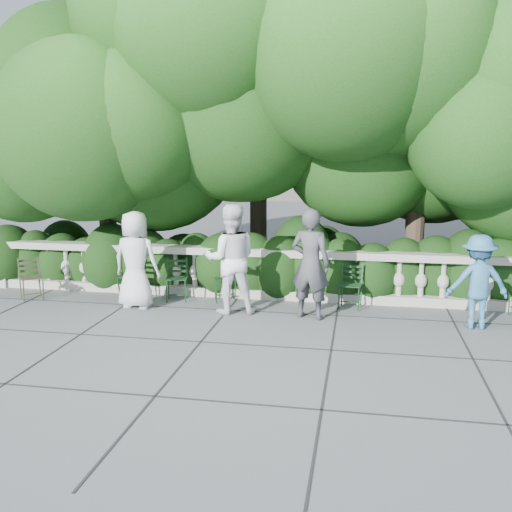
% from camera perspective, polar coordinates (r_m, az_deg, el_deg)
% --- Properties ---
extents(ground, '(90.00, 90.00, 0.00)m').
position_cam_1_polar(ground, '(9.74, -1.08, -6.87)').
color(ground, '#52555A').
rests_on(ground, ground).
extents(balustrade, '(12.00, 0.44, 1.00)m').
position_cam_1_polar(balustrade, '(11.32, 0.74, -1.82)').
color(balustrade, '#9E998E').
rests_on(balustrade, ground).
extents(shrub_hedge, '(15.00, 2.60, 1.70)m').
position_cam_1_polar(shrub_hedge, '(12.58, 1.66, -2.82)').
color(shrub_hedge, black).
rests_on(shrub_hedge, ground).
extents(tree_canopy, '(15.04, 6.52, 6.78)m').
position_cam_1_polar(tree_canopy, '(12.39, 5.16, 15.38)').
color(tree_canopy, '#3F3023').
rests_on(tree_canopy, ground).
extents(chair_a, '(0.55, 0.58, 0.84)m').
position_cam_1_polar(chair_a, '(11.52, -12.70, -4.35)').
color(chair_a, black).
rests_on(chair_a, ground).
extents(chair_b, '(0.57, 0.60, 0.84)m').
position_cam_1_polar(chair_b, '(11.09, -3.03, -4.68)').
color(chair_b, black).
rests_on(chair_b, ground).
extents(chair_c, '(0.53, 0.56, 0.84)m').
position_cam_1_polar(chair_c, '(11.18, -7.96, -4.64)').
color(chair_c, black).
rests_on(chair_c, ground).
extents(chair_d, '(0.50, 0.53, 0.84)m').
position_cam_1_polar(chair_d, '(10.70, 9.24, -5.39)').
color(chair_d, black).
rests_on(chair_d, ground).
extents(chair_weathered, '(0.65, 0.65, 0.84)m').
position_cam_1_polar(chair_weathered, '(11.99, -21.31, -4.24)').
color(chair_weathered, black).
rests_on(chair_weathered, ground).
extents(person_businessman, '(0.94, 0.67, 1.82)m').
position_cam_1_polar(person_businessman, '(10.80, -11.95, -0.37)').
color(person_businessman, silver).
rests_on(person_businessman, ground).
extents(person_woman_grey, '(0.81, 0.64, 1.94)m').
position_cam_1_polar(person_woman_grey, '(9.92, 5.46, -0.79)').
color(person_woman_grey, '#3D3D42').
rests_on(person_woman_grey, ground).
extents(person_casual_man, '(1.11, 0.95, 1.98)m').
position_cam_1_polar(person_casual_man, '(10.24, -2.55, -0.30)').
color(person_casual_man, white).
rests_on(person_casual_man, ground).
extents(person_older_blue, '(1.09, 0.72, 1.57)m').
position_cam_1_polar(person_older_blue, '(10.05, 21.29, -2.42)').
color(person_older_blue, teal).
rests_on(person_older_blue, ground).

